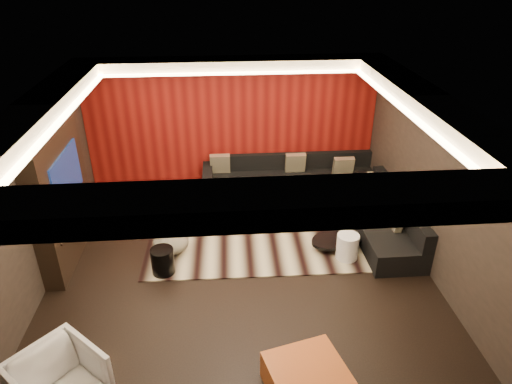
{
  "coord_description": "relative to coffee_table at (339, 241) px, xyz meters",
  "views": [
    {
      "loc": [
        -0.24,
        -6.06,
        4.59
      ],
      "look_at": [
        0.3,
        0.6,
        1.05
      ],
      "focal_mm": 32.0,
      "sensor_mm": 36.0,
      "label": 1
    }
  ],
  "objects": [
    {
      "name": "floor",
      "position": [
        -1.74,
        -0.43,
        -0.12
      ],
      "size": [
        6.0,
        6.0,
        0.02
      ],
      "primitive_type": "cube",
      "color": "black",
      "rests_on": "ground"
    },
    {
      "name": "ceiling",
      "position": [
        -1.74,
        -0.43,
        2.7
      ],
      "size": [
        6.0,
        6.0,
        0.02
      ],
      "primitive_type": "cube",
      "color": "silver",
      "rests_on": "ground"
    },
    {
      "name": "wall_back",
      "position": [
        -1.74,
        2.58,
        1.29
      ],
      "size": [
        6.0,
        0.02,
        2.8
      ],
      "primitive_type": "cube",
      "color": "black",
      "rests_on": "ground"
    },
    {
      "name": "wall_left",
      "position": [
        -4.75,
        -0.43,
        1.29
      ],
      "size": [
        0.02,
        6.0,
        2.8
      ],
      "primitive_type": "cube",
      "color": "black",
      "rests_on": "ground"
    },
    {
      "name": "wall_right",
      "position": [
        1.27,
        -0.43,
        1.29
      ],
      "size": [
        0.02,
        6.0,
        2.8
      ],
      "primitive_type": "cube",
      "color": "black",
      "rests_on": "ground"
    },
    {
      "name": "red_feature_wall",
      "position": [
        -1.74,
        2.54,
        1.29
      ],
      "size": [
        5.98,
        0.05,
        2.78
      ],
      "primitive_type": "cube",
      "color": "#6B0C0A",
      "rests_on": "ground"
    },
    {
      "name": "soffit_back",
      "position": [
        -1.74,
        2.27,
        2.58
      ],
      "size": [
        6.0,
        0.6,
        0.22
      ],
      "primitive_type": "cube",
      "color": "silver",
      "rests_on": "ground"
    },
    {
      "name": "soffit_front",
      "position": [
        -1.74,
        -3.13,
        2.58
      ],
      "size": [
        6.0,
        0.6,
        0.22
      ],
      "primitive_type": "cube",
      "color": "silver",
      "rests_on": "ground"
    },
    {
      "name": "soffit_left",
      "position": [
        -4.44,
        -0.43,
        2.58
      ],
      "size": [
        0.6,
        4.8,
        0.22
      ],
      "primitive_type": "cube",
      "color": "silver",
      "rests_on": "ground"
    },
    {
      "name": "soffit_right",
      "position": [
        0.96,
        -0.43,
        2.58
      ],
      "size": [
        0.6,
        4.8,
        0.22
      ],
      "primitive_type": "cube",
      "color": "silver",
      "rests_on": "ground"
    },
    {
      "name": "cove_back",
      "position": [
        -1.74,
        1.93,
        2.49
      ],
      "size": [
        4.8,
        0.08,
        0.04
      ],
      "primitive_type": "cube",
      "color": "#FFD899",
      "rests_on": "ground"
    },
    {
      "name": "cove_front",
      "position": [
        -1.74,
        -2.79,
        2.49
      ],
      "size": [
        4.8,
        0.08,
        0.04
      ],
      "primitive_type": "cube",
      "color": "#FFD899",
      "rests_on": "ground"
    },
    {
      "name": "cove_left",
      "position": [
        -4.1,
        -0.43,
        2.49
      ],
      "size": [
        0.08,
        4.8,
        0.04
      ],
      "primitive_type": "cube",
      "color": "#FFD899",
      "rests_on": "ground"
    },
    {
      "name": "cove_right",
      "position": [
        0.62,
        -0.43,
        2.49
      ],
      "size": [
        0.08,
        4.8,
        0.04
      ],
      "primitive_type": "cube",
      "color": "#FFD899",
      "rests_on": "ground"
    },
    {
      "name": "tv_surround",
      "position": [
        -4.59,
        0.17,
        0.99
      ],
      "size": [
        0.3,
        2.0,
        2.2
      ],
      "primitive_type": "cube",
      "color": "black",
      "rests_on": "ground"
    },
    {
      "name": "tv_screen",
      "position": [
        -4.43,
        0.17,
        1.34
      ],
      "size": [
        0.04,
        1.3,
        0.8
      ],
      "primitive_type": "cube",
      "color": "black",
      "rests_on": "ground"
    },
    {
      "name": "tv_shelf",
      "position": [
        -4.43,
        0.17,
        0.59
      ],
      "size": [
        0.04,
        1.6,
        0.04
      ],
      "primitive_type": "cube",
      "color": "black",
      "rests_on": "ground"
    },
    {
      "name": "rug",
      "position": [
        -1.34,
        0.74,
        -0.1
      ],
      "size": [
        4.05,
        3.07,
        0.02
      ],
      "primitive_type": "cube",
      "rotation": [
        0.0,
        0.0,
        -0.02
      ],
      "color": "#C2B58E",
      "rests_on": "floor"
    },
    {
      "name": "coffee_table",
      "position": [
        0.0,
        0.0,
        0.0
      ],
      "size": [
        1.36,
        1.36,
        0.18
      ],
      "primitive_type": "cylinder",
      "rotation": [
        0.0,
        0.0,
        0.36
      ],
      "color": "black",
      "rests_on": "rug"
    },
    {
      "name": "drum_stool",
      "position": [
        -2.98,
        -0.51,
        0.13
      ],
      "size": [
        0.37,
        0.37,
        0.43
      ],
      "primitive_type": "cylinder",
      "rotation": [
        0.0,
        0.0,
        -0.0
      ],
      "color": "black",
      "rests_on": "rug"
    },
    {
      "name": "striped_pouf",
      "position": [
        -2.91,
        0.07,
        0.08
      ],
      "size": [
        0.64,
        0.64,
        0.33
      ],
      "primitive_type": "ellipsoid",
      "rotation": [
        0.0,
        0.0,
        0.05
      ],
      "color": "beige",
      "rests_on": "rug"
    },
    {
      "name": "white_side_table",
      "position": [
        0.05,
        -0.36,
        0.12
      ],
      "size": [
        0.39,
        0.39,
        0.46
      ],
      "primitive_type": "cylinder",
      "rotation": [
        0.0,
        0.0,
        0.08
      ],
      "color": "white",
      "rests_on": "floor"
    },
    {
      "name": "orange_ottoman",
      "position": [
        -1.09,
        -2.93,
        0.08
      ],
      "size": [
        1.05,
        1.05,
        0.38
      ],
      "primitive_type": "cube",
      "rotation": [
        0.0,
        0.0,
        0.26
      ],
      "color": "#AC4116",
      "rests_on": "floor"
    },
    {
      "name": "sectional_sofa",
      "position": [
        -0.0,
        1.44,
        0.15
      ],
      "size": [
        3.65,
        3.5,
        0.75
      ],
      "color": "black",
      "rests_on": "floor"
    },
    {
      "name": "throw_pillows",
      "position": [
        -0.04,
        1.48,
        0.51
      ],
      "size": [
        3.21,
        2.77,
        0.5
      ],
      "color": "#C2B78E",
      "rests_on": "sectional_sofa"
    }
  ]
}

